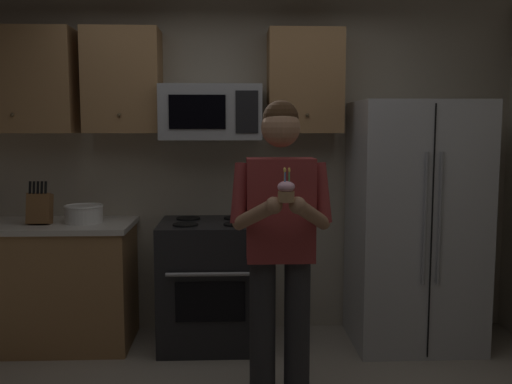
{
  "coord_description": "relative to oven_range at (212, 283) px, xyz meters",
  "views": [
    {
      "loc": [
        0.01,
        -2.79,
        1.61
      ],
      "look_at": [
        0.14,
        0.39,
        1.25
      ],
      "focal_mm": 40.09,
      "sensor_mm": 36.0,
      "label": 1
    }
  ],
  "objects": [
    {
      "name": "oven_range",
      "position": [
        0.0,
        0.0,
        0.0
      ],
      "size": [
        0.76,
        0.7,
        0.93
      ],
      "color": "black",
      "rests_on": "ground"
    },
    {
      "name": "counter_left",
      "position": [
        -1.3,
        0.02,
        0.0
      ],
      "size": [
        1.44,
        0.66,
        0.92
      ],
      "color": "#9E7247",
      "rests_on": "ground"
    },
    {
      "name": "knife_block",
      "position": [
        -1.23,
        -0.03,
        0.57
      ],
      "size": [
        0.16,
        0.15,
        0.32
      ],
      "color": "brown",
      "rests_on": "counter_left"
    },
    {
      "name": "bowl_large_white",
      "position": [
        -0.93,
        0.01,
        0.53
      ],
      "size": [
        0.28,
        0.28,
        0.13
      ],
      "color": "white",
      "rests_on": "counter_left"
    },
    {
      "name": "microwave",
      "position": [
        0.0,
        0.12,
        1.26
      ],
      "size": [
        0.74,
        0.41,
        0.4
      ],
      "color": "#9EA0A5"
    },
    {
      "name": "refrigerator",
      "position": [
        1.5,
        -0.04,
        0.44
      ],
      "size": [
        0.9,
        0.75,
        1.8
      ],
      "color": "#B7BABF",
      "rests_on": "ground"
    },
    {
      "name": "person",
      "position": [
        0.43,
        -0.98,
        0.53
      ],
      "size": [
        0.6,
        0.48,
        1.76
      ],
      "color": "#262628",
      "rests_on": "ground"
    },
    {
      "name": "wall_back",
      "position": [
        0.15,
        0.39,
        0.84
      ],
      "size": [
        4.4,
        0.1,
        2.6
      ],
      "primitive_type": "cube",
      "color": "#B7AD99",
      "rests_on": "ground"
    },
    {
      "name": "cabinet_row_upper",
      "position": [
        -0.57,
        0.17,
        1.49
      ],
      "size": [
        2.78,
        0.36,
        0.76
      ],
      "color": "#9E7247"
    },
    {
      "name": "cupcake",
      "position": [
        0.43,
        -1.31,
        0.83
      ],
      "size": [
        0.09,
        0.09,
        0.17
      ],
      "color": "#A87F56"
    }
  ]
}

